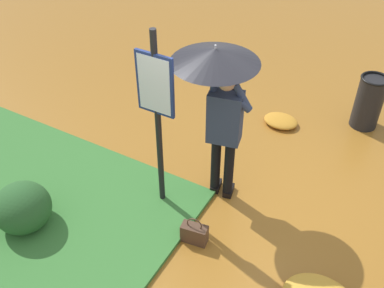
{
  "coord_description": "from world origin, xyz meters",
  "views": [
    {
      "loc": [
        -1.53,
        3.72,
        4.1
      ],
      "look_at": [
        0.45,
        0.21,
        0.85
      ],
      "focal_mm": 41.97,
      "sensor_mm": 36.0,
      "label": 1
    }
  ],
  "objects": [
    {
      "name": "shrub_cluster",
      "position": [
        1.95,
        1.57,
        0.28
      ],
      "size": [
        0.72,
        0.66,
        0.59
      ],
      "color": "#285628",
      "rests_on": "ground_plane"
    },
    {
      "name": "handbag",
      "position": [
        0.08,
        0.82,
        0.13
      ],
      "size": [
        0.32,
        0.18,
        0.37
      ],
      "color": "#4C3323",
      "rests_on": "ground_plane"
    },
    {
      "name": "info_sign_post",
      "position": [
        0.74,
        0.47,
        1.44
      ],
      "size": [
        0.44,
        0.07,
        2.3
      ],
      "color": "black",
      "rests_on": "ground_plane"
    },
    {
      "name": "trash_bin",
      "position": [
        -1.08,
        -2.41,
        0.42
      ],
      "size": [
        0.42,
        0.42,
        0.83
      ],
      "color": "black",
      "rests_on": "ground_plane"
    },
    {
      "name": "leaf_pile_near_person",
      "position": [
        0.03,
        -1.81,
        0.06
      ],
      "size": [
        0.52,
        0.42,
        0.12
      ],
      "color": "#C68428",
      "rests_on": "ground_plane"
    },
    {
      "name": "leaf_pile_by_bench",
      "position": [
        1.47,
        -2.64,
        0.07
      ],
      "size": [
        0.65,
        0.52,
        0.14
      ],
      "color": "#C68428",
      "rests_on": "ground_plane"
    },
    {
      "name": "person_with_umbrella",
      "position": [
        0.24,
        -0.02,
        1.55
      ],
      "size": [
        0.96,
        0.96,
        2.04
      ],
      "color": "black",
      "rests_on": "ground_plane"
    },
    {
      "name": "ground_plane",
      "position": [
        0.0,
        0.0,
        0.0
      ],
      "size": [
        18.0,
        18.0,
        0.0
      ],
      "primitive_type": "plane",
      "color": "#9E6623"
    }
  ]
}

